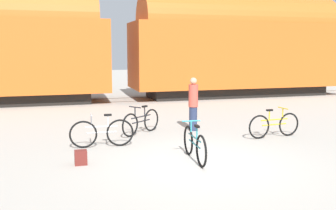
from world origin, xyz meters
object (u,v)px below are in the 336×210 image
Objects in this scene: freight_train at (120,44)px; backpack at (81,158)px; bicycle_black at (141,122)px; bicycle_yellow at (274,125)px; bicycle_teal at (194,144)px; bicycle_silver at (102,133)px; person_in_red at (193,104)px.

freight_train is 11.70m from backpack.
bicycle_yellow is (3.73, -1.58, -0.00)m from bicycle_black.
bicycle_teal is at bearing -8.45° from backpack.
person_in_red is at bearing 23.69° from bicycle_silver.
freight_train is at bearing 85.03° from bicycle_black.
bicycle_black is 0.79× the size of bicycle_yellow.
bicycle_yellow is at bearing -23.02° from bicycle_black.
person_in_red is at bearing 37.36° from backpack.
bicycle_yellow is 5.23× the size of backpack.
freight_train is at bearing 77.67° from bicycle_silver.
person_in_red is 4.79m from backpack.
bicycle_teal is 1.02× the size of bicycle_yellow.
bicycle_teal is 2.73m from bicycle_silver.
bicycle_silver is at bearing -135.85° from bicycle_black.
bicycle_silver is at bearing 135.90° from bicycle_teal.
backpack is (-2.75, -11.05, -2.70)m from freight_train.
bicycle_yellow is at bearing 27.72° from bicycle_teal.
bicycle_black is 0.82× the size of person_in_red.
backpack is (-2.03, -2.84, -0.21)m from bicycle_black.
bicycle_silver is 5.07× the size of backpack.
bicycle_black is 4.05m from bicycle_yellow.
bicycle_silver reaches higher than bicycle_black.
backpack is (-2.62, 0.39, -0.22)m from bicycle_teal.
freight_train reaches higher than bicycle_silver.
bicycle_black is at bearing 156.98° from bicycle_yellow.
bicycle_teal is 3.29m from bicycle_black.
bicycle_silver reaches higher than bicycle_yellow.
bicycle_silver is (-1.96, 1.90, 0.00)m from bicycle_teal.
bicycle_teal is 3.55m from bicycle_yellow.
person_in_red is 5.07× the size of backpack.
bicycle_black reaches higher than backpack.
bicycle_silver reaches higher than backpack.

